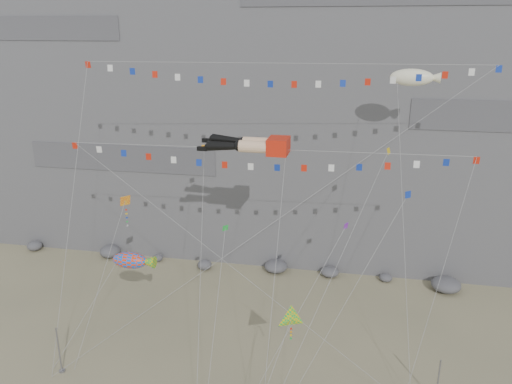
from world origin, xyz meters
The scene contains 17 objects.
ground centered at (0.00, 0.00, 0.00)m, with size 120.00×120.00×0.00m, color gray.
cliff centered at (0.00, 32.00, 25.00)m, with size 80.00×28.00×50.00m, color slate.
talus_boulders centered at (0.00, 17.00, 0.60)m, with size 60.00×3.00×1.20m, color #58585D, non-canonical shape.
anchor_pole_left centered at (-14.13, -3.25, 2.01)m, with size 0.12×0.12×4.02m, color gray.
anchor_pole_right centered at (14.59, -1.20, 1.82)m, with size 0.12×0.12×3.63m, color gray.
legs_kite centered at (-0.18, 5.01, 17.22)m, with size 7.55×15.07×22.04m.
flag_banner_upper centered at (1.59, 8.06, 23.31)m, with size 33.15×13.08×30.81m.
flag_banner_lower centered at (0.70, 4.92, 16.91)m, with size 32.01×7.36×21.52m.
harlequin_kite centered at (-10.21, 2.29, 12.74)m, with size 4.06×6.20×14.11m.
fish_windsock centered at (-9.93, 1.66, 7.82)m, with size 7.17×5.40×10.41m.
delta_kite centered at (3.92, -1.80, 6.06)m, with size 3.39×7.80×9.59m.
blimp_windsock centered at (12.19, 12.21, 21.98)m, with size 4.56×14.08×25.56m.
small_kite_a centered at (-5.53, 9.15, 15.36)m, with size 4.04×16.00×22.24m.
small_kite_b centered at (7.27, 3.14, 11.29)m, with size 7.28×10.54×16.58m.
small_kite_c centered at (-1.96, 2.37, 10.77)m, with size 1.12×9.40×14.01m.
small_kite_d centered at (10.37, 8.45, 15.99)m, with size 8.70×16.88×24.34m.
small_kite_e centered at (11.39, 1.49, 14.61)m, with size 8.59×7.26×18.11m.
Camera 1 is at (7.31, -32.95, 26.05)m, focal length 35.00 mm.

